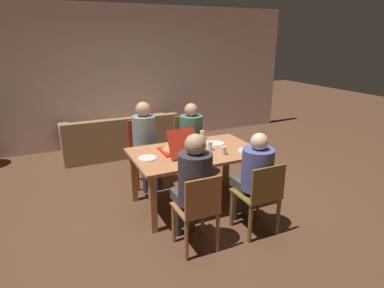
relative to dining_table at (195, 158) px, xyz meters
name	(u,v)px	position (x,y,z in m)	size (l,w,h in m)	color
ground_plane	(195,203)	(0.00, 0.00, -0.65)	(20.00, 20.00, 0.00)	brown
back_wall	(130,76)	(0.00, 3.12, 0.73)	(7.27, 0.12, 2.77)	beige
dining_table	(195,158)	(0.00, 0.00, 0.00)	(1.63, 1.01, 0.75)	#BB7246
chair_0	(189,143)	(0.35, 0.97, -0.12)	(0.44, 0.40, 0.96)	#986637
person_0	(192,134)	(0.35, 0.83, 0.05)	(0.36, 0.52, 1.18)	#373942
chair_1	(143,149)	(-0.41, 0.97, -0.11)	(0.41, 0.42, 0.97)	#B82B29
person_1	(145,138)	(-0.41, 0.83, 0.10)	(0.34, 0.50, 1.27)	#2D374C
chair_2	(198,210)	(-0.41, -0.95, -0.16)	(0.41, 0.40, 0.87)	#9A5F37
person_2	(193,182)	(-0.41, -0.82, 0.09)	(0.35, 0.51, 1.26)	#403D3F
chair_3	(260,196)	(0.35, -0.94, -0.18)	(0.44, 0.43, 0.86)	brown
person_3	(254,173)	(0.35, -0.81, 0.05)	(0.35, 0.53, 1.18)	#3E3F36
pizza_box_0	(176,149)	(-0.24, 0.06, 0.15)	(0.36, 0.52, 0.35)	#B12514
plate_0	(215,143)	(0.38, 0.16, 0.10)	(0.25, 0.25, 0.01)	white
plate_1	(148,158)	(-0.64, 0.01, 0.10)	(0.23, 0.23, 0.01)	white
plate_2	(248,150)	(0.62, -0.28, 0.11)	(0.25, 0.25, 0.03)	white
drinking_glass_0	(210,146)	(0.19, -0.05, 0.15)	(0.06, 0.06, 0.12)	silver
drinking_glass_1	(202,135)	(0.31, 0.43, 0.16)	(0.07, 0.07, 0.13)	#E7C068
drinking_glass_2	(223,150)	(0.27, -0.26, 0.15)	(0.07, 0.07, 0.10)	silver
couch	(120,139)	(-0.46, 2.42, -0.38)	(2.10, 0.92, 0.76)	#94734E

